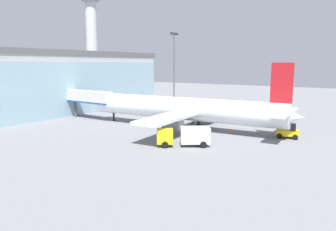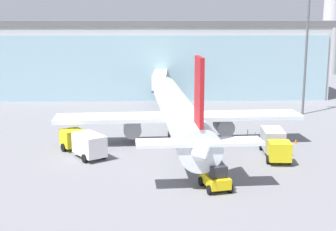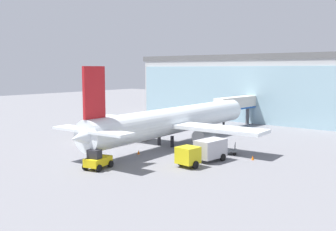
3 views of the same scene
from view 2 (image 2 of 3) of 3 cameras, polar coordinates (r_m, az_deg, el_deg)
The scene contains 11 objects.
ground at distance 53.91m, azimuth 0.32°, elevation -4.01°, with size 240.00×240.00×0.00m, color slate.
terminal_building at distance 89.81m, azimuth -0.64°, elevation 6.95°, with size 61.58×13.25×14.25m.
jet_bridge at distance 78.20m, azimuth -0.98°, elevation 4.22°, with size 2.87×12.12×5.77m.
apron_light_mast at distance 74.55m, azimuth 16.55°, elevation 8.58°, with size 3.20×0.40×18.78m.
airplane at distance 56.81m, azimuth 1.20°, elevation 0.44°, with size 29.44×40.15×11.48m.
catering_truck at distance 51.50m, azimuth -10.26°, elevation -3.26°, with size 5.95×7.26×2.65m.
fuel_truck at distance 51.83m, azimuth 12.88°, elevation -3.28°, with size 3.03×7.47×2.65m.
baggage_cart at distance 57.57m, azimuth 11.00°, elevation -2.69°, with size 3.22×2.68×1.50m.
pushback_tug at distance 41.24m, azimuth 5.85°, elevation -7.67°, with size 2.77×3.52×2.30m.
safety_cone_nose at distance 49.29m, azimuth 2.63°, elevation -5.21°, with size 0.36×0.36×0.55m, color orange.
safety_cone_wingtip at distance 57.90m, azimuth 15.31°, elevation -3.04°, with size 0.36×0.36×0.55m, color orange.
Camera 2 is at (-2.08, -51.84, 14.65)m, focal length 50.00 mm.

